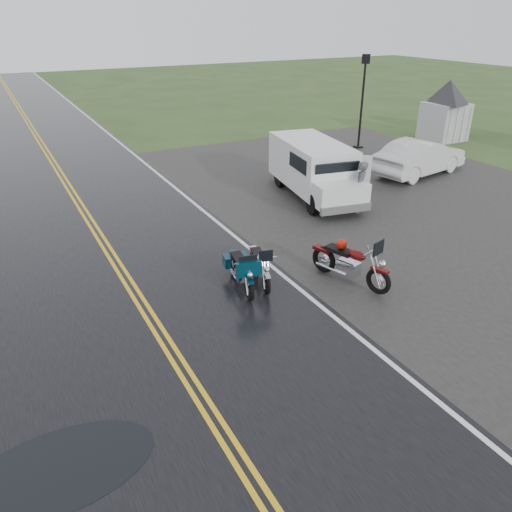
{
  "coord_description": "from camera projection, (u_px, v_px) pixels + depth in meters",
  "views": [
    {
      "loc": [
        -2.46,
        -7.82,
        6.47
      ],
      "look_at": [
        2.8,
        2.0,
        1.0
      ],
      "focal_mm": 35.0,
      "sensor_mm": 36.0,
      "label": 1
    }
  ],
  "objects": [
    {
      "name": "visitor_center",
      "position": [
        448.0,
        95.0,
        27.0
      ],
      "size": [
        16.0,
        10.0,
        4.8
      ],
      "primitive_type": null,
      "color": "#A8AAAD",
      "rests_on": "ground"
    },
    {
      "name": "road",
      "position": [
        83.0,
        211.0,
        17.98
      ],
      "size": [
        8.0,
        100.0,
        0.04
      ],
      "primitive_type": "cube",
      "color": "black",
      "rests_on": "ground"
    },
    {
      "name": "motorcycle_teal",
      "position": [
        249.0,
        281.0,
        12.1
      ],
      "size": [
        1.11,
        2.1,
        1.18
      ],
      "primitive_type": null,
      "rotation": [
        0.0,
        0.0,
        -0.2
      ],
      "color": "#052A39",
      "rests_on": "ground"
    },
    {
      "name": "ground",
      "position": [
        181.0,
        367.0,
        10.08
      ],
      "size": [
        120.0,
        120.0,
        0.0
      ],
      "primitive_type": "plane",
      "color": "#2D471E",
      "rests_on": "ground"
    },
    {
      "name": "parking_pad",
      "position": [
        411.0,
        203.0,
        18.7
      ],
      "size": [
        14.0,
        24.0,
        0.03
      ],
      "primitive_type": "cube",
      "color": "black",
      "rests_on": "ground"
    },
    {
      "name": "van_white",
      "position": [
        314.0,
        186.0,
        17.19
      ],
      "size": [
        2.93,
        5.68,
        2.12
      ],
      "primitive_type": null,
      "rotation": [
        0.0,
        0.0,
        -0.17
      ],
      "color": "silver",
      "rests_on": "ground"
    },
    {
      "name": "person_at_van",
      "position": [
        360.0,
        188.0,
        17.45
      ],
      "size": [
        0.79,
        0.78,
        1.83
      ],
      "primitive_type": "imported",
      "rotation": [
        0.0,
        0.0,
        3.91
      ],
      "color": "#46474B",
      "rests_on": "ground"
    },
    {
      "name": "motorcycle_silver",
      "position": [
        267.0,
        276.0,
        12.39
      ],
      "size": [
        1.21,
        2.06,
        1.15
      ],
      "primitive_type": null,
      "rotation": [
        0.0,
        0.0,
        -0.27
      ],
      "color": "#A9ABB1",
      "rests_on": "ground"
    },
    {
      "name": "motorcycle_red",
      "position": [
        380.0,
        271.0,
        12.33
      ],
      "size": [
        1.51,
        2.51,
        1.4
      ],
      "primitive_type": null,
      "rotation": [
        0.0,
        0.0,
        0.29
      ],
      "color": "#52090A",
      "rests_on": "ground"
    },
    {
      "name": "lamp_post_far_right",
      "position": [
        362.0,
        102.0,
        25.29
      ],
      "size": [
        0.4,
        0.4,
        4.67
      ],
      "primitive_type": null,
      "color": "black",
      "rests_on": "ground"
    },
    {
      "name": "sedan_white",
      "position": [
        420.0,
        158.0,
        21.66
      ],
      "size": [
        4.85,
        2.4,
        1.53
      ],
      "primitive_type": "imported",
      "rotation": [
        0.0,
        0.0,
        1.75
      ],
      "color": "silver",
      "rests_on": "ground"
    }
  ]
}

